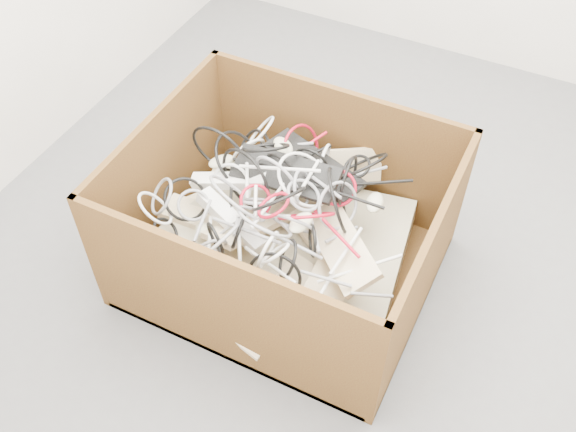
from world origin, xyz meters
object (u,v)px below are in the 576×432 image
at_px(cardboard_box, 282,244).
at_px(power_strip_left, 229,181).
at_px(vga_plug, 351,245).
at_px(power_strip_right, 231,220).

height_order(cardboard_box, power_strip_left, cardboard_box).
relative_size(cardboard_box, power_strip_left, 3.65).
bearing_deg(cardboard_box, power_strip_left, 175.95).
bearing_deg(power_strip_left, cardboard_box, -15.10).
distance_m(power_strip_left, vga_plug, 0.52).
height_order(power_strip_right, vga_plug, power_strip_right).
bearing_deg(vga_plug, power_strip_left, -157.10).
bearing_deg(power_strip_right, cardboard_box, 60.70).
xyz_separation_m(cardboard_box, power_strip_left, (-0.23, 0.02, 0.22)).
relative_size(cardboard_box, vga_plug, 24.40).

